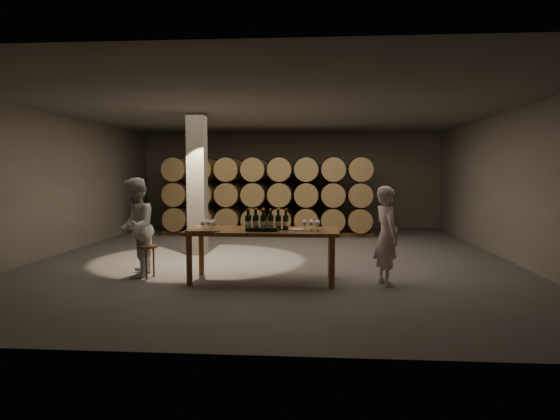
# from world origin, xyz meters

# --- Properties ---
(room) EXTENTS (12.00, 12.00, 12.00)m
(room) POSITION_xyz_m (-1.80, 0.20, 1.60)
(room) COLOR #575552
(room) RESTS_ON ground
(tasting_table) EXTENTS (2.60, 1.10, 0.90)m
(tasting_table) POSITION_xyz_m (0.00, -2.50, 0.80)
(tasting_table) COLOR brown
(tasting_table) RESTS_ON ground
(barrel_stack_back) EXTENTS (5.48, 0.95, 2.31)m
(barrel_stack_back) POSITION_xyz_m (-0.96, 5.20, 1.20)
(barrel_stack_back) COLOR brown
(barrel_stack_back) RESTS_ON ground
(barrel_stack_front) EXTENTS (6.26, 0.95, 2.31)m
(barrel_stack_front) POSITION_xyz_m (-0.57, 3.80, 1.20)
(barrel_stack_front) COLOR brown
(barrel_stack_front) RESTS_ON ground
(bottle_cluster) EXTENTS (0.74, 0.24, 0.36)m
(bottle_cluster) POSITION_xyz_m (0.07, -2.48, 1.03)
(bottle_cluster) COLOR black
(bottle_cluster) RESTS_ON tasting_table
(lying_bottles) EXTENTS (0.62, 0.08, 0.08)m
(lying_bottles) POSITION_xyz_m (0.03, -2.81, 0.94)
(lying_bottles) COLOR black
(lying_bottles) RESTS_ON tasting_table
(glass_cluster_left) EXTENTS (0.19, 0.41, 0.17)m
(glass_cluster_left) POSITION_xyz_m (-0.92, -2.65, 1.02)
(glass_cluster_left) COLOR silver
(glass_cluster_left) RESTS_ON tasting_table
(glass_cluster_right) EXTENTS (0.30, 0.30, 0.17)m
(glass_cluster_right) POSITION_xyz_m (0.83, -2.56, 1.02)
(glass_cluster_right) COLOR silver
(glass_cluster_right) RESTS_ON tasting_table
(plate) EXTENTS (0.29, 0.29, 0.02)m
(plate) POSITION_xyz_m (0.58, -2.52, 0.91)
(plate) COLOR white
(plate) RESTS_ON tasting_table
(notebook_near) EXTENTS (0.32, 0.28, 0.03)m
(notebook_near) POSITION_xyz_m (-0.89, -2.95, 0.92)
(notebook_near) COLOR brown
(notebook_near) RESTS_ON tasting_table
(notebook_corner) EXTENTS (0.29, 0.35, 0.03)m
(notebook_corner) POSITION_xyz_m (-1.08, -2.87, 0.91)
(notebook_corner) COLOR brown
(notebook_corner) RESTS_ON tasting_table
(pen) EXTENTS (0.14, 0.04, 0.01)m
(pen) POSITION_xyz_m (-0.74, -2.89, 0.91)
(pen) COLOR black
(pen) RESTS_ON tasting_table
(stool) EXTENTS (0.34, 0.34, 0.57)m
(stool) POSITION_xyz_m (-2.09, -2.38, 0.47)
(stool) COLOR brown
(stool) RESTS_ON ground
(person_man) EXTENTS (0.55, 0.69, 1.66)m
(person_man) POSITION_xyz_m (2.09, -2.62, 0.83)
(person_man) COLOR #F4D4D6
(person_man) RESTS_ON ground
(person_woman) EXTENTS (0.83, 0.98, 1.79)m
(person_woman) POSITION_xyz_m (-2.33, -2.31, 0.89)
(person_woman) COLOR silver
(person_woman) RESTS_ON ground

